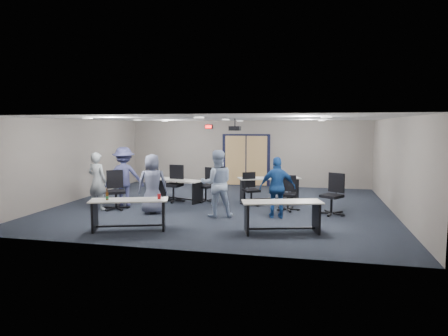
% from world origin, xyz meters
% --- Properties ---
extents(floor, '(10.00, 10.00, 0.00)m').
position_xyz_m(floor, '(0.00, 0.00, 0.00)').
color(floor, black).
rests_on(floor, ground).
extents(back_wall, '(10.00, 0.04, 2.70)m').
position_xyz_m(back_wall, '(0.00, 4.50, 1.35)').
color(back_wall, gray).
rests_on(back_wall, floor).
extents(front_wall, '(10.00, 0.04, 2.70)m').
position_xyz_m(front_wall, '(0.00, -4.50, 1.35)').
color(front_wall, gray).
rests_on(front_wall, floor).
extents(left_wall, '(0.04, 9.00, 2.70)m').
position_xyz_m(left_wall, '(-5.00, 0.00, 1.35)').
color(left_wall, gray).
rests_on(left_wall, floor).
extents(right_wall, '(0.04, 9.00, 2.70)m').
position_xyz_m(right_wall, '(5.00, 0.00, 1.35)').
color(right_wall, gray).
rests_on(right_wall, floor).
extents(ceiling, '(10.00, 9.00, 0.04)m').
position_xyz_m(ceiling, '(0.00, 0.00, 2.70)').
color(ceiling, white).
rests_on(ceiling, back_wall).
extents(double_door, '(2.00, 0.07, 2.20)m').
position_xyz_m(double_door, '(0.00, 4.46, 1.05)').
color(double_door, black).
rests_on(double_door, back_wall).
extents(exit_sign, '(0.32, 0.07, 0.18)m').
position_xyz_m(exit_sign, '(-1.60, 4.44, 2.45)').
color(exit_sign, black).
rests_on(exit_sign, back_wall).
extents(ceiling_projector, '(0.35, 0.32, 0.37)m').
position_xyz_m(ceiling_projector, '(0.30, 0.50, 2.40)').
color(ceiling_projector, black).
rests_on(ceiling_projector, ceiling).
extents(ceiling_can_lights, '(6.24, 5.74, 0.02)m').
position_xyz_m(ceiling_can_lights, '(0.00, 0.25, 2.67)').
color(ceiling_can_lights, white).
rests_on(ceiling_can_lights, ceiling).
extents(table_front_left, '(1.92, 1.14, 1.01)m').
position_xyz_m(table_front_left, '(-1.52, -3.27, 0.51)').
color(table_front_left, beige).
rests_on(table_front_left, floor).
extents(table_front_right, '(1.93, 1.09, 0.74)m').
position_xyz_m(table_front_right, '(2.04, -2.73, 0.51)').
color(table_front_right, beige).
rests_on(table_front_right, floor).
extents(table_back_left, '(1.87, 1.17, 0.72)m').
position_xyz_m(table_back_left, '(-1.60, 0.51, 0.49)').
color(table_back_left, beige).
rests_on(table_back_left, floor).
extents(table_back_right, '(2.09, 1.36, 0.80)m').
position_xyz_m(table_back_right, '(1.34, 1.01, 0.55)').
color(table_back_right, beige).
rests_on(table_back_right, floor).
extents(chair_back_a, '(0.84, 0.84, 1.19)m').
position_xyz_m(chair_back_a, '(-1.74, 0.41, 0.60)').
color(chair_back_a, black).
rests_on(chair_back_a, floor).
extents(chair_back_b, '(0.95, 0.95, 1.12)m').
position_xyz_m(chair_back_b, '(-0.69, 0.61, 0.56)').
color(chair_back_b, black).
rests_on(chair_back_b, floor).
extents(chair_back_c, '(0.88, 0.88, 1.02)m').
position_xyz_m(chair_back_c, '(0.86, 0.33, 0.51)').
color(chair_back_c, black).
rests_on(chair_back_c, floor).
extents(chair_back_d, '(0.67, 0.67, 1.02)m').
position_xyz_m(chair_back_d, '(2.03, -0.18, 0.51)').
color(chair_back_d, black).
rests_on(chair_back_d, floor).
extents(chair_loose_left, '(1.00, 1.00, 1.15)m').
position_xyz_m(chair_loose_left, '(-2.97, -1.15, 0.58)').
color(chair_loose_left, black).
rests_on(chair_loose_left, floor).
extents(chair_loose_right, '(1.00, 1.00, 1.16)m').
position_xyz_m(chair_loose_right, '(3.25, -0.49, 0.58)').
color(chair_loose_right, black).
rests_on(chair_loose_right, floor).
extents(person_gray, '(0.68, 0.51, 1.70)m').
position_xyz_m(person_gray, '(-3.50, -1.29, 0.85)').
color(person_gray, '#9BA3A9').
rests_on(person_gray, floor).
extents(person_plaid, '(0.96, 0.79, 1.69)m').
position_xyz_m(person_plaid, '(-1.69, -1.42, 0.85)').
color(person_plaid, slate).
rests_on(person_plaid, floor).
extents(person_lightblue, '(1.07, 0.95, 1.83)m').
position_xyz_m(person_lightblue, '(0.18, -1.42, 0.92)').
color(person_lightblue, '#A8BCDE').
rests_on(person_lightblue, floor).
extents(person_navy, '(1.03, 0.58, 1.65)m').
position_xyz_m(person_navy, '(1.81, -1.21, 0.83)').
color(person_navy, navy).
rests_on(person_navy, floor).
extents(person_back, '(1.34, 1.02, 1.83)m').
position_xyz_m(person_back, '(-2.99, -0.57, 0.92)').
color(person_back, '#424577').
rests_on(person_back, floor).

